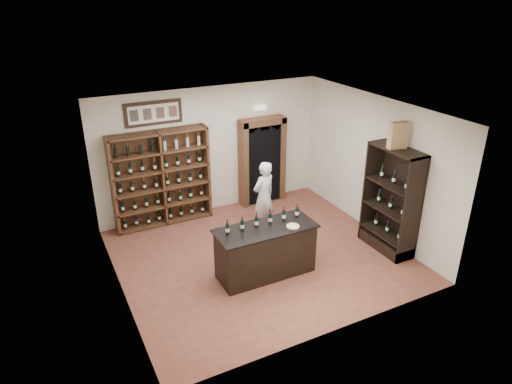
{
  "coord_description": "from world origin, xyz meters",
  "views": [
    {
      "loc": [
        -3.67,
        -7.04,
        5.01
      ],
      "look_at": [
        0.06,
        0.3,
        1.3
      ],
      "focal_mm": 32.0,
      "sensor_mm": 36.0,
      "label": 1
    }
  ],
  "objects_px": {
    "tasting_counter": "(266,251)",
    "counter_bottle_0": "(227,229)",
    "shopkeeper": "(264,197)",
    "side_cabinet": "(390,215)",
    "wine_shelf": "(161,178)",
    "wine_crate": "(398,135)"
  },
  "relations": [
    {
      "from": "tasting_counter",
      "to": "wine_crate",
      "type": "distance_m",
      "value": 3.32
    },
    {
      "from": "tasting_counter",
      "to": "shopkeeper",
      "type": "height_order",
      "value": "shopkeeper"
    },
    {
      "from": "wine_shelf",
      "to": "tasting_counter",
      "type": "height_order",
      "value": "wine_shelf"
    },
    {
      "from": "side_cabinet",
      "to": "wine_crate",
      "type": "height_order",
      "value": "wine_crate"
    },
    {
      "from": "counter_bottle_0",
      "to": "side_cabinet",
      "type": "xyz_separation_m",
      "value": [
        3.44,
        -0.39,
        -0.35
      ]
    },
    {
      "from": "tasting_counter",
      "to": "wine_crate",
      "type": "height_order",
      "value": "wine_crate"
    },
    {
      "from": "tasting_counter",
      "to": "side_cabinet",
      "type": "xyz_separation_m",
      "value": [
        2.72,
        -0.3,
        0.26
      ]
    },
    {
      "from": "tasting_counter",
      "to": "counter_bottle_0",
      "type": "bearing_deg",
      "value": 172.55
    },
    {
      "from": "side_cabinet",
      "to": "shopkeeper",
      "type": "height_order",
      "value": "side_cabinet"
    },
    {
      "from": "shopkeeper",
      "to": "side_cabinet",
      "type": "bearing_deg",
      "value": 119.12
    },
    {
      "from": "wine_shelf",
      "to": "counter_bottle_0",
      "type": "bearing_deg",
      "value": -82.38
    },
    {
      "from": "wine_crate",
      "to": "wine_shelf",
      "type": "bearing_deg",
      "value": 149.88
    },
    {
      "from": "wine_shelf",
      "to": "wine_crate",
      "type": "xyz_separation_m",
      "value": [
        3.77,
        -3.21,
        1.36
      ]
    },
    {
      "from": "tasting_counter",
      "to": "wine_crate",
      "type": "bearing_deg",
      "value": -6.01
    },
    {
      "from": "side_cabinet",
      "to": "wine_crate",
      "type": "relative_size",
      "value": 4.28
    },
    {
      "from": "wine_shelf",
      "to": "counter_bottle_0",
      "type": "relative_size",
      "value": 7.33
    },
    {
      "from": "counter_bottle_0",
      "to": "side_cabinet",
      "type": "relative_size",
      "value": 0.14
    },
    {
      "from": "wine_crate",
      "to": "shopkeeper",
      "type": "bearing_deg",
      "value": 145.77
    },
    {
      "from": "counter_bottle_0",
      "to": "side_cabinet",
      "type": "bearing_deg",
      "value": -6.53
    },
    {
      "from": "wine_shelf",
      "to": "wine_crate",
      "type": "distance_m",
      "value": 5.13
    },
    {
      "from": "side_cabinet",
      "to": "counter_bottle_0",
      "type": "bearing_deg",
      "value": 173.47
    },
    {
      "from": "tasting_counter",
      "to": "counter_bottle_0",
      "type": "xyz_separation_m",
      "value": [
        -0.72,
        0.09,
        0.61
      ]
    }
  ]
}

